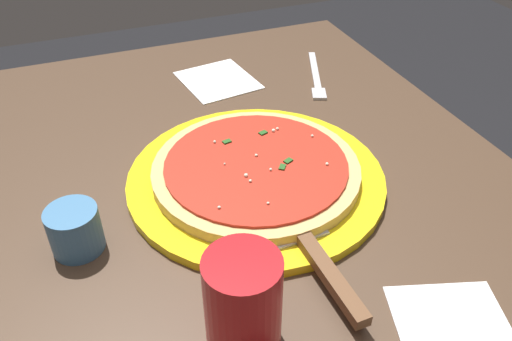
% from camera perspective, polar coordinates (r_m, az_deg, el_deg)
% --- Properties ---
extents(restaurant_table, '(1.04, 0.77, 0.74)m').
position_cam_1_polar(restaurant_table, '(0.80, -0.22, -10.20)').
color(restaurant_table, black).
rests_on(restaurant_table, ground_plane).
extents(serving_plate, '(0.35, 0.35, 0.01)m').
position_cam_1_polar(serving_plate, '(0.72, 0.00, -0.86)').
color(serving_plate, yellow).
rests_on(serving_plate, restaurant_table).
extents(pizza, '(0.28, 0.28, 0.02)m').
position_cam_1_polar(pizza, '(0.71, 0.00, 0.15)').
color(pizza, '#DBB26B').
rests_on(pizza, serving_plate).
extents(pizza_server, '(0.22, 0.07, 0.01)m').
position_cam_1_polar(pizza_server, '(0.61, 6.31, -9.01)').
color(pizza_server, silver).
rests_on(pizza_server, serving_plate).
extents(cup_tall_drink, '(0.07, 0.07, 0.11)m').
position_cam_1_polar(cup_tall_drink, '(0.51, -1.43, -14.35)').
color(cup_tall_drink, '#B2191E').
rests_on(cup_tall_drink, restaurant_table).
extents(cup_small_sauce, '(0.06, 0.06, 0.06)m').
position_cam_1_polar(cup_small_sauce, '(0.65, -19.14, -6.13)').
color(cup_small_sauce, teal).
rests_on(cup_small_sauce, restaurant_table).
extents(napkin_folded_right, '(0.14, 0.15, 0.00)m').
position_cam_1_polar(napkin_folded_right, '(0.59, 20.67, -15.62)').
color(napkin_folded_right, white).
rests_on(napkin_folded_right, restaurant_table).
extents(napkin_loose_left, '(0.15, 0.14, 0.00)m').
position_cam_1_polar(napkin_loose_left, '(0.98, -4.18, 9.78)').
color(napkin_loose_left, white).
rests_on(napkin_loose_left, restaurant_table).
extents(fork, '(0.18, 0.09, 0.00)m').
position_cam_1_polar(fork, '(0.99, 6.56, 10.04)').
color(fork, silver).
rests_on(fork, restaurant_table).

